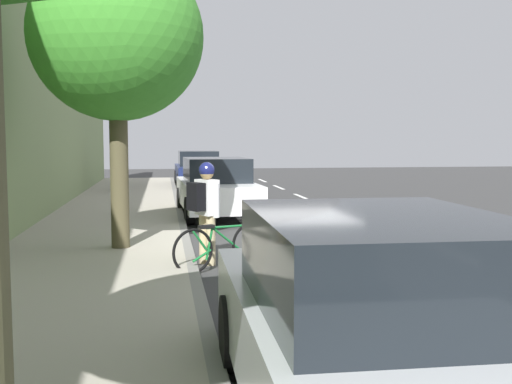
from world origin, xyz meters
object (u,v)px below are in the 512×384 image
object	(u,v)px
parked_sedan_white_second	(216,188)
parked_sedan_silver_mid	(379,332)
bicycle_at_curb	(222,246)
pedestrian_on_phone	(118,165)
cyclist_with_backpack	(205,203)
street_tree_near_cyclist	(117,37)
parked_sedan_dark_blue_nearest	(198,170)

from	to	relation	value
parked_sedan_white_second	parked_sedan_silver_mid	size ratio (longest dim) A/B	1.01
parked_sedan_silver_mid	bicycle_at_curb	size ratio (longest dim) A/B	2.84
parked_sedan_silver_mid	pedestrian_on_phone	size ratio (longest dim) A/B	2.65
cyclist_with_backpack	pedestrian_on_phone	distance (m)	13.43
parked_sedan_silver_mid	bicycle_at_curb	world-z (taller)	parked_sedan_silver_mid
parked_sedan_silver_mid	cyclist_with_backpack	bearing A→B (deg)	-83.04
pedestrian_on_phone	cyclist_with_backpack	bearing A→B (deg)	99.93
cyclist_with_backpack	street_tree_near_cyclist	size ratio (longest dim) A/B	0.32
bicycle_at_curb	cyclist_with_backpack	xyz separation A→B (m)	(0.22, -0.44, 0.62)
parked_sedan_dark_blue_nearest	parked_sedan_silver_mid	size ratio (longest dim) A/B	1.00
parked_sedan_silver_mid	pedestrian_on_phone	bearing A→B (deg)	-80.98
parked_sedan_dark_blue_nearest	bicycle_at_curb	world-z (taller)	parked_sedan_dark_blue_nearest
parked_sedan_silver_mid	cyclist_with_backpack	world-z (taller)	cyclist_with_backpack
street_tree_near_cyclist	parked_sedan_white_second	bearing A→B (deg)	-113.41
parked_sedan_silver_mid	street_tree_near_cyclist	world-z (taller)	street_tree_near_cyclist
bicycle_at_curb	pedestrian_on_phone	size ratio (longest dim) A/B	0.93
bicycle_at_curb	street_tree_near_cyclist	bearing A→B (deg)	-43.30
parked_sedan_silver_mid	pedestrian_on_phone	distance (m)	19.33
street_tree_near_cyclist	cyclist_with_backpack	bearing A→B (deg)	142.02
bicycle_at_curb	cyclist_with_backpack	size ratio (longest dim) A/B	0.95
pedestrian_on_phone	street_tree_near_cyclist	bearing A→B (deg)	94.31
parked_sedan_white_second	pedestrian_on_phone	world-z (taller)	pedestrian_on_phone
bicycle_at_curb	cyclist_with_backpack	world-z (taller)	cyclist_with_backpack
street_tree_near_cyclist	pedestrian_on_phone	size ratio (longest dim) A/B	3.03
parked_sedan_silver_mid	street_tree_near_cyclist	size ratio (longest dim) A/B	0.88
parked_sedan_dark_blue_nearest	parked_sedan_white_second	xyz separation A→B (m)	(0.07, 9.49, 0.00)
parked_sedan_dark_blue_nearest	street_tree_near_cyclist	world-z (taller)	street_tree_near_cyclist
parked_sedan_white_second	pedestrian_on_phone	bearing A→B (deg)	-67.55
parked_sedan_dark_blue_nearest	parked_sedan_white_second	distance (m)	9.49
parked_sedan_white_second	street_tree_near_cyclist	xyz separation A→B (m)	(2.10, 4.84, 2.97)
bicycle_at_curb	pedestrian_on_phone	distance (m)	13.91
street_tree_near_cyclist	pedestrian_on_phone	xyz separation A→B (m)	(0.91, -12.13, -2.65)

